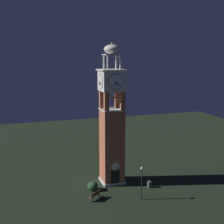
# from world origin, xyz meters

# --- Properties ---
(ground) EXTENTS (80.00, 80.00, 0.00)m
(ground) POSITION_xyz_m (0.00, 0.00, 0.00)
(ground) COLOR black
(clock_tower) EXTENTS (3.26, 3.26, 17.82)m
(clock_tower) POSITION_xyz_m (-0.00, -0.00, 7.47)
(clock_tower) COLOR #AD5B42
(clock_tower) RESTS_ON ground
(park_bench) EXTENTS (1.52, 1.35, 0.95)m
(park_bench) POSITION_xyz_m (-3.44, -4.15, 0.48)
(park_bench) COLOR brown
(park_bench) RESTS_ON ground
(lamp_post) EXTENTS (0.36, 0.36, 3.95)m
(lamp_post) POSITION_xyz_m (1.67, -5.82, 2.73)
(lamp_post) COLOR black
(lamp_post) RESTS_ON ground
(trash_bin) EXTENTS (0.52, 0.52, 0.80)m
(trash_bin) POSITION_xyz_m (3.91, -3.09, 0.40)
(trash_bin) COLOR #4C4C51
(trash_bin) RESTS_ON ground
(shrub_near_entry) EXTENTS (1.27, 1.27, 1.06)m
(shrub_near_entry) POSITION_xyz_m (-3.04, -1.72, 0.53)
(shrub_near_entry) COLOR #234C28
(shrub_near_entry) RESTS_ON ground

